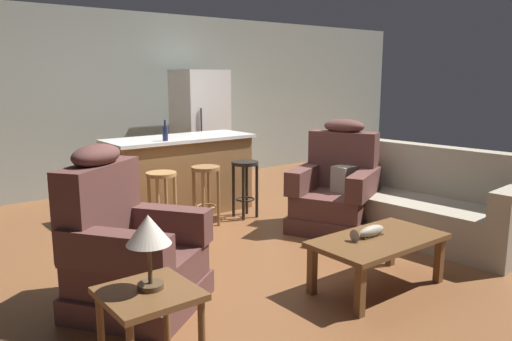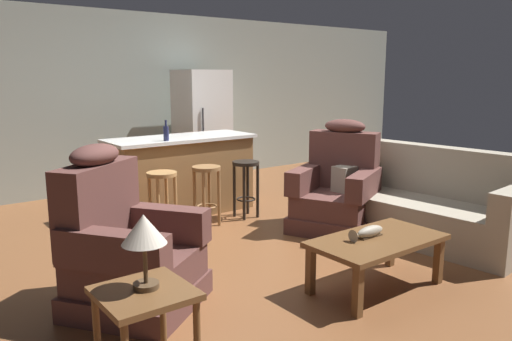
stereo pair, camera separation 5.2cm
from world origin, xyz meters
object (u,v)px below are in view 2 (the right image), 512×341
recliner_near_lamp (126,251)px  bar_stool_middle (207,185)px  kitchen_island (182,175)px  bottle_tall_green (166,133)px  refrigerator (202,129)px  fish_figurine (367,233)px  bar_stool_right (246,179)px  recliner_near_island (337,191)px  couch (432,207)px  table_lamp (144,233)px  end_table (145,307)px  coffee_table (377,245)px  bar_stool_left (162,191)px

recliner_near_lamp → bar_stool_middle: size_ratio=1.76×
kitchen_island → bottle_tall_green: bearing=-143.5°
recliner_near_lamp → refrigerator: refrigerator is taller
fish_figurine → bottle_tall_green: bottle_tall_green is taller
bar_stool_middle → bar_stool_right: 0.55m
recliner_near_island → recliner_near_lamp: bearing=-16.7°
couch → table_lamp: 3.50m
kitchen_island → refrigerator: size_ratio=1.02×
couch → end_table: couch is taller
coffee_table → bar_stool_middle: bar_stool_middle is taller
fish_figurine → bar_stool_right: (0.44, 2.23, 0.01)m
coffee_table → refrigerator: (0.90, 4.11, 0.52)m
coffee_table → kitchen_island: size_ratio=0.61×
recliner_near_lamp → bar_stool_middle: (1.53, 1.36, 0.05)m
bar_stool_middle → table_lamp: bearing=-127.9°
recliner_near_island → kitchen_island: bearing=-81.8°
couch → bottle_tall_green: bottle_tall_green is taller
recliner_near_lamp → bottle_tall_green: (1.25, 1.76, 0.62)m
end_table → bar_stool_middle: (1.84, 2.36, 0.01)m
bottle_tall_green → couch: bearing=-49.7°
couch → refrigerator: (-0.54, 3.65, 0.54)m
couch → kitchen_island: (-1.57, 2.45, 0.14)m
couch → recliner_near_lamp: recliner_near_lamp is taller
recliner_near_lamp → end_table: size_ratio=2.14×
end_table → bottle_tall_green: 3.22m
recliner_near_lamp → refrigerator: (2.59, 3.19, 0.46)m
coffee_table → table_lamp: table_lamp is taller
end_table → bar_stool_left: bar_stool_left is taller
fish_figurine → refrigerator: refrigerator is taller
bar_stool_left → bar_stool_middle: size_ratio=1.00×
table_lamp → bar_stool_left: 2.69m
coffee_table → bar_stool_right: bar_stool_right is taller
bar_stool_left → fish_figurine: bearing=-73.5°
recliner_near_lamp → end_table: (-0.31, -0.99, 0.04)m
refrigerator → bottle_tall_green: 1.97m
recliner_near_lamp → bar_stool_middle: 2.05m
couch → end_table: bearing=3.7°
refrigerator → bar_stool_middle: bearing=-120.1°
coffee_table → bar_stool_left: (-0.71, 2.28, 0.11)m
coffee_table → recliner_near_lamp: size_ratio=0.92×
recliner_near_island → refrigerator: size_ratio=0.68×
coffee_table → end_table: (-2.01, -0.07, 0.10)m
fish_figurine → table_lamp: size_ratio=0.83×
bar_stool_middle → bar_stool_right: bearing=0.0°
recliner_near_lamp → bottle_tall_green: size_ratio=5.08×
bottle_tall_green → recliner_near_island: bearing=-44.6°
end_table → bar_stool_right: bearing=44.6°
kitchen_island → bar_stool_right: size_ratio=2.65×
fish_figurine → coffee_table: bearing=-45.1°
recliner_near_lamp → bar_stool_left: recliner_near_lamp is taller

